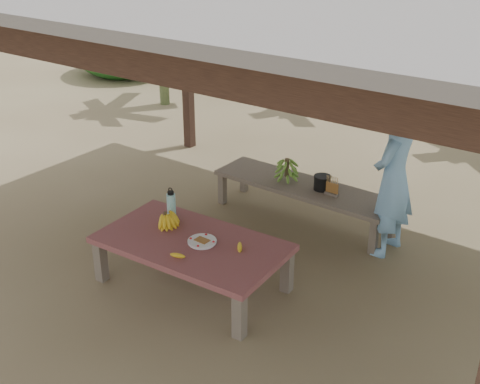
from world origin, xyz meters
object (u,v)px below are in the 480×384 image
Objects in this scene: water_flask at (171,205)px; woman at (394,178)px; ripe_banana_bunch at (166,218)px; plate at (202,242)px; work_table at (192,247)px; cooking_pot at (322,183)px; bench at (303,189)px.

woman is at bearing 40.31° from water_flask.
plate is (0.52, -0.07, -0.06)m from ripe_banana_bunch.
ripe_banana_bunch is 2.37m from woman.
work_table is 1.90m from cooking_pot.
cooking_pot reaches higher than plate.
bench is 7.96× the size of plate.
cooking_pot reaches higher than bench.
bench is (0.14, 1.85, -0.04)m from work_table.
bench is 6.65× the size of water_flask.
plate is at bearing -30.83° from woman.
work_table reaches higher than bench.
woman is at bearing 50.99° from work_table.
woman is at bearing -7.48° from cooking_pot.
water_flask reaches higher than ripe_banana_bunch.
plate reaches higher than work_table.
plate is 0.16× the size of woman.
work_table is at bearing -12.35° from ripe_banana_bunch.
bench is at bearing 82.40° from work_table.
work_table is 0.45m from ripe_banana_bunch.
work_table is 6.68× the size of plate.
plate is (-0.03, -1.82, 0.12)m from bench.
ripe_banana_bunch is 1.94m from cooking_pot.
cooking_pot is (0.38, 1.86, 0.10)m from work_table.
cooking_pot is 0.11× the size of woman.
water_flask reaches higher than bench.
plate is 1.86m from cooking_pot.
cooking_pot is at bearing 61.50° from water_flask.
ripe_banana_bunch is 0.20m from water_flask.
ripe_banana_bunch reaches higher than cooking_pot.
woman is (1.68, 1.66, 0.28)m from ripe_banana_bunch.
plate is 1.45× the size of cooking_pot.
work_table is 5.58× the size of water_flask.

